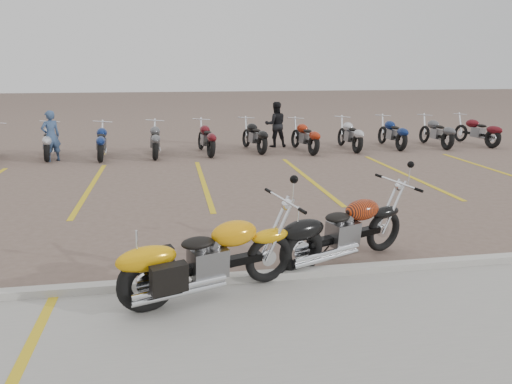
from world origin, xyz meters
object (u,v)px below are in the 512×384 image
yellow_cruiser (206,261)px  person_b (276,124)px  person_a (51,136)px  flame_cruiser (340,233)px

yellow_cruiser → person_b: bearing=54.8°
yellow_cruiser → person_a: bearing=92.1°
person_a → person_b: size_ratio=0.96×
person_b → yellow_cruiser: bearing=73.7°
yellow_cruiser → person_b: person_b is taller
flame_cruiser → person_a: person_a is taller
yellow_cruiser → flame_cruiser: yellow_cruiser is taller
flame_cruiser → person_b: (1.37, 10.85, 0.34)m
flame_cruiser → person_b: bearing=60.5°
yellow_cruiser → flame_cruiser: (2.01, 0.78, -0.02)m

